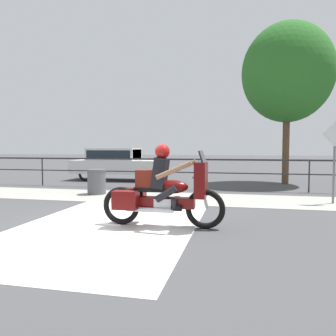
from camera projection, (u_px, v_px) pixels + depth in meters
The scene contains 9 objects.
ground_plane at pixel (104, 221), 6.84m from camera, with size 120.00×120.00×0.00m, color #424244.
sidewalk_band at pixel (148, 197), 10.16m from camera, with size 44.00×2.40×0.01m, color #99968E.
crosswalk_band at pixel (111, 224), 6.59m from camera, with size 3.43×6.00×0.01m, color silver.
fence_railing at pixel (164, 165), 12.25m from camera, with size 36.00×0.05×1.14m.
motorcycle at pixel (163, 191), 6.35m from camera, with size 2.44×0.76×1.61m.
parked_car at pixel (117, 162), 15.44m from camera, with size 4.38×1.71×1.51m.
trash_bin at pixel (97, 182), 10.79m from camera, with size 0.63×0.63×0.83m.
street_sign at pixel (335, 152), 8.91m from camera, with size 0.70×0.06×2.27m.
tree_behind_sign at pixel (287, 73), 13.68m from camera, with size 3.76×3.76×6.75m.
Camera 1 is at (2.76, -6.32, 1.54)m, focal length 35.00 mm.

